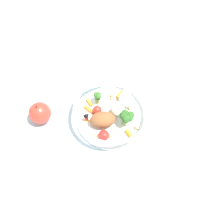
# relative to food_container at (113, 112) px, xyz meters

# --- Properties ---
(ground_plane) EXTENTS (2.40, 2.40, 0.00)m
(ground_plane) POSITION_rel_food_container_xyz_m (0.01, 0.00, -0.03)
(ground_plane) COLOR silver
(food_container) EXTENTS (0.23, 0.23, 0.06)m
(food_container) POSITION_rel_food_container_xyz_m (0.00, 0.00, 0.00)
(food_container) COLOR white
(food_container) RESTS_ON ground_plane
(loose_apple) EXTENTS (0.07, 0.07, 0.08)m
(loose_apple) POSITION_rel_food_container_xyz_m (-0.12, 0.17, 0.00)
(loose_apple) COLOR #BC3828
(loose_apple) RESTS_ON ground_plane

